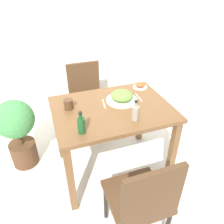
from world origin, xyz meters
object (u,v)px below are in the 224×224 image
(chair_near, at_px, (142,199))
(food_plate, at_px, (122,96))
(condiment_bottle, at_px, (81,125))
(potted_plant_left, at_px, (17,129))
(drink_cup, at_px, (68,104))
(chair_far, at_px, (87,96))
(sauce_bottle, at_px, (135,112))
(side_plate, at_px, (140,86))

(chair_near, xyz_separation_m, food_plate, (0.19, 0.87, 0.31))
(condiment_bottle, relative_size, potted_plant_left, 0.25)
(potted_plant_left, bearing_deg, drink_cup, -28.91)
(chair_far, height_order, food_plate, chair_far)
(food_plate, relative_size, sauce_bottle, 1.55)
(food_plate, bearing_deg, drink_cup, 177.18)
(chair_far, bearing_deg, potted_plant_left, -154.97)
(chair_near, distance_m, drink_cup, 1.00)
(chair_far, relative_size, drink_cup, 9.59)
(chair_far, relative_size, potted_plant_left, 1.15)
(chair_far, bearing_deg, side_plate, -45.85)
(chair_near, height_order, chair_far, same)
(side_plate, bearing_deg, condiment_bottle, -144.18)
(condiment_bottle, distance_m, potted_plant_left, 0.93)
(potted_plant_left, bearing_deg, side_plate, -4.91)
(food_plate, relative_size, side_plate, 2.02)
(sauce_bottle, height_order, condiment_bottle, same)
(chair_near, xyz_separation_m, side_plate, (0.48, 1.07, 0.29))
(food_plate, bearing_deg, chair_near, -102.30)
(sauce_bottle, bearing_deg, side_plate, 60.35)
(side_plate, height_order, condiment_bottle, condiment_bottle)
(side_plate, relative_size, potted_plant_left, 0.19)
(side_plate, distance_m, potted_plant_left, 1.34)
(chair_near, relative_size, sauce_bottle, 4.62)
(drink_cup, relative_size, condiment_bottle, 0.48)
(chair_near, distance_m, potted_plant_left, 1.43)
(chair_near, bearing_deg, drink_cup, -70.90)
(potted_plant_left, bearing_deg, chair_near, -55.20)
(side_plate, distance_m, condiment_bottle, 0.93)
(chair_far, relative_size, food_plate, 2.98)
(food_plate, height_order, sauce_bottle, sauce_bottle)
(food_plate, xyz_separation_m, drink_cup, (-0.50, 0.02, 0.00))
(chair_near, bearing_deg, food_plate, -102.30)
(chair_far, bearing_deg, drink_cup, -115.00)
(chair_near, height_order, sauce_bottle, sauce_bottle)
(chair_far, height_order, sauce_bottle, sauce_bottle)
(chair_near, distance_m, sauce_bottle, 0.66)
(sauce_bottle, bearing_deg, condiment_bottle, -177.74)
(food_plate, bearing_deg, chair_far, 105.68)
(side_plate, xyz_separation_m, condiment_bottle, (-0.75, -0.54, 0.05))
(food_plate, xyz_separation_m, side_plate, (0.29, 0.19, -0.02))
(chair_near, distance_m, condiment_bottle, 0.68)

